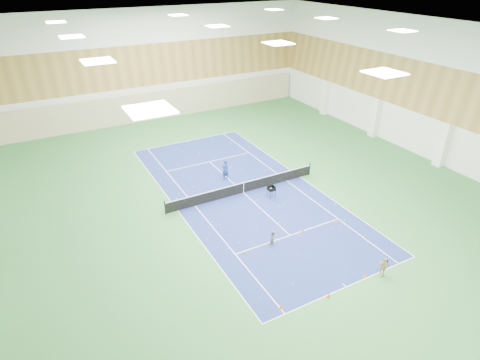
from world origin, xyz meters
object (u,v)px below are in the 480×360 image
at_px(coach, 225,170).
at_px(ball_cart, 271,192).
at_px(child_court, 274,238).
at_px(tennis_net, 244,187).
at_px(child_apron, 383,267).

xyz_separation_m(coach, ball_cart, (1.82, -4.27, -0.45)).
relative_size(child_court, ball_cart, 1.13).
xyz_separation_m(tennis_net, child_apron, (2.42, -12.13, 0.09)).
bearing_deg(child_apron, ball_cart, 118.99).
xyz_separation_m(child_apron, ball_cart, (-0.86, 10.52, -0.17)).
bearing_deg(tennis_net, ball_cart, -45.90).
distance_m(coach, ball_cart, 4.66).
distance_m(coach, child_court, 9.46).
relative_size(tennis_net, child_apron, 9.95).
height_order(tennis_net, child_apron, child_apron).
bearing_deg(child_court, tennis_net, 52.86).
distance_m(child_apron, ball_cart, 10.56).
xyz_separation_m(child_court, child_apron, (3.93, -5.43, 0.11)).
bearing_deg(tennis_net, child_apron, -78.73).
relative_size(coach, ball_cart, 1.95).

